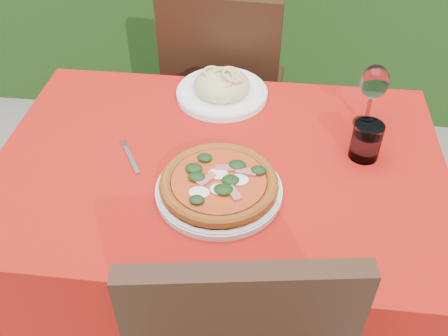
# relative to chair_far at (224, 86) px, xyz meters

# --- Properties ---
(ground) EXTENTS (60.00, 60.00, 0.00)m
(ground) POSITION_rel_chair_far_xyz_m (0.06, -0.67, -0.56)
(ground) COLOR slate
(ground) RESTS_ON ground
(dining_table) EXTENTS (1.26, 0.86, 0.75)m
(dining_table) POSITION_rel_chair_far_xyz_m (0.06, -0.67, 0.04)
(dining_table) COLOR #472F16
(dining_table) RESTS_ON ground
(chair_far) EXTENTS (0.47, 0.47, 0.98)m
(chair_far) POSITION_rel_chair_far_xyz_m (0.00, 0.00, 0.00)
(chair_far) COLOR black
(chair_far) RESTS_ON ground
(pizza_plate) EXTENTS (0.38, 0.38, 0.06)m
(pizza_plate) POSITION_rel_chair_far_xyz_m (0.08, -0.80, 0.21)
(pizza_plate) COLOR white
(pizza_plate) RESTS_ON dining_table
(pasta_plate) EXTENTS (0.30, 0.30, 0.08)m
(pasta_plate) POSITION_rel_chair_far_xyz_m (0.03, -0.35, 0.22)
(pasta_plate) COLOR white
(pasta_plate) RESTS_ON dining_table
(water_glass) EXTENTS (0.08, 0.08, 0.11)m
(water_glass) POSITION_rel_chair_far_xyz_m (0.46, -0.60, 0.24)
(water_glass) COLOR silver
(water_glass) RESTS_ON dining_table
(wine_glass) EXTENTS (0.08, 0.08, 0.20)m
(wine_glass) POSITION_rel_chair_far_xyz_m (0.48, -0.45, 0.33)
(wine_glass) COLOR silver
(wine_glass) RESTS_ON dining_table
(fork) EXTENTS (0.11, 0.16, 0.00)m
(fork) POSITION_rel_chair_far_xyz_m (-0.18, -0.70, 0.19)
(fork) COLOR #AFAFB6
(fork) RESTS_ON dining_table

